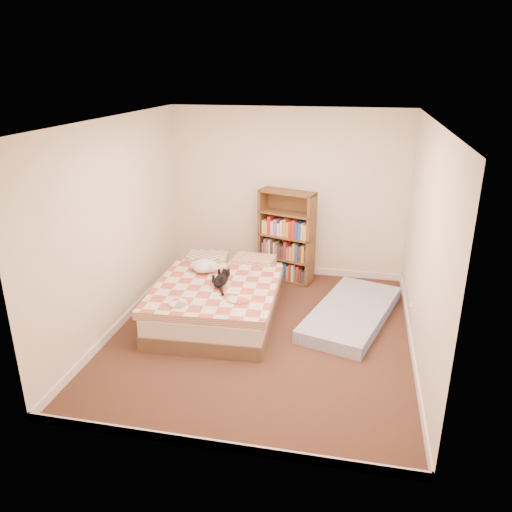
% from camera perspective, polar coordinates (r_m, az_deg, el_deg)
% --- Properties ---
extents(room, '(3.51, 4.01, 2.51)m').
position_cam_1_polar(room, '(5.59, 0.66, 1.85)').
color(room, '#40261B').
rests_on(room, ground).
extents(bed, '(1.57, 2.09, 0.54)m').
position_cam_1_polar(bed, '(6.44, -4.19, -4.71)').
color(bed, brown).
rests_on(bed, room).
extents(bookshelf, '(0.90, 0.51, 1.37)m').
position_cam_1_polar(bookshelf, '(7.42, 3.49, 1.08)').
color(bookshelf, brown).
rests_on(bookshelf, room).
extents(floor_mattress, '(1.30, 1.98, 0.16)m').
position_cam_1_polar(floor_mattress, '(6.49, 10.84, -6.44)').
color(floor_mattress, '#7284BE').
rests_on(floor_mattress, room).
extents(black_cat, '(0.21, 0.61, 0.14)m').
position_cam_1_polar(black_cat, '(6.21, -3.95, -2.65)').
color(black_cat, black).
rests_on(black_cat, bed).
extents(white_dog, '(0.40, 0.42, 0.16)m').
position_cam_1_polar(white_dog, '(6.57, -5.89, -1.16)').
color(white_dog, white).
rests_on(white_dog, bed).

